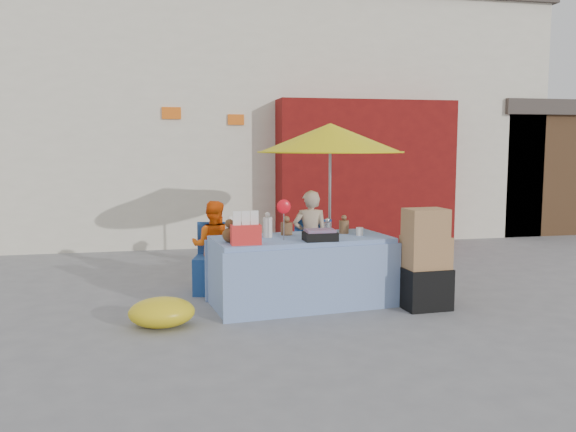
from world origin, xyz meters
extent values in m
plane|color=slate|center=(0.00, 0.00, 0.00)|extent=(80.00, 80.00, 0.00)
cube|color=silver|center=(0.00, 7.00, 2.25)|extent=(12.00, 5.00, 4.50)
cube|color=#3F3833|center=(0.00, 7.00, 4.70)|extent=(12.20, 5.20, 0.40)
cube|color=maroon|center=(2.20, 4.20, 1.30)|extent=(3.20, 0.60, 2.60)
cube|color=#4C331E|center=(6.50, 6.00, 1.20)|extent=(2.60, 3.00, 2.40)
cube|color=#3F3833|center=(6.50, 6.00, 2.55)|extent=(2.80, 3.20, 0.30)
cube|color=orange|center=(-1.20, 4.48, 2.35)|extent=(0.32, 0.04, 0.20)
cube|color=orange|center=(-0.10, 4.48, 2.25)|extent=(0.28, 0.04, 0.18)
cube|color=#7E99CB|center=(0.09, 0.43, 0.39)|extent=(2.06, 1.10, 0.78)
cube|color=#7E99CB|center=(0.15, -0.02, 0.36)|extent=(2.01, 0.26, 0.73)
cube|color=#7E99CB|center=(0.04, 0.88, 0.36)|extent=(2.01, 0.26, 0.73)
cylinder|color=white|center=(-0.70, 0.50, 0.87)|extent=(0.13, 0.13, 0.19)
cylinder|color=brown|center=(-0.50, 0.62, 0.86)|extent=(0.14, 0.14, 0.17)
cylinder|color=white|center=(-0.28, 0.49, 0.89)|extent=(0.11, 0.11, 0.23)
cylinder|color=brown|center=(-0.03, 0.62, 0.85)|extent=(0.15, 0.15, 0.15)
cylinder|color=#B2B2B7|center=(0.48, 0.70, 0.84)|extent=(0.10, 0.10, 0.12)
cylinder|color=brown|center=(0.65, 0.60, 0.86)|extent=(0.13, 0.13, 0.16)
cylinder|color=white|center=(0.41, 0.41, 0.82)|extent=(0.09, 0.09, 0.09)
cylinder|color=white|center=(0.78, 0.40, 0.82)|extent=(0.09, 0.09, 0.09)
sphere|color=brown|center=(-0.74, 0.23, 0.86)|extent=(0.16, 0.16, 0.16)
ellipsoid|color=red|center=(-0.15, 0.25, 1.15)|extent=(0.16, 0.07, 0.16)
cube|color=red|center=(-0.59, 0.04, 0.88)|extent=(0.33, 0.18, 0.21)
cube|color=black|center=(0.23, 0.13, 0.82)|extent=(0.38, 0.29, 0.09)
cube|color=navy|center=(-0.81, 1.20, 0.23)|extent=(0.57, 0.56, 0.45)
cube|color=navy|center=(-0.76, 1.42, 0.65)|extent=(0.48, 0.15, 0.40)
cube|color=navy|center=(0.44, 1.20, 0.23)|extent=(0.57, 0.56, 0.45)
cube|color=navy|center=(0.49, 1.42, 0.65)|extent=(0.48, 0.15, 0.40)
imported|color=#FF5D0D|center=(-0.81, 1.35, 0.56)|extent=(0.63, 0.54, 1.12)
imported|color=tan|center=(0.44, 1.35, 0.62)|extent=(0.51, 0.39, 1.23)
cylinder|color=gray|center=(0.74, 1.50, 1.00)|extent=(0.04, 0.04, 2.00)
cone|color=yellow|center=(0.74, 1.50, 1.90)|extent=(1.90, 1.90, 0.38)
cylinder|color=yellow|center=(0.74, 1.50, 1.72)|extent=(1.90, 1.90, 0.02)
cube|color=black|center=(1.40, -0.02, 0.23)|extent=(0.52, 0.44, 0.46)
cube|color=#A6724B|center=(1.40, -0.02, 0.63)|extent=(0.49, 0.39, 0.35)
cube|color=#A6724B|center=(1.38, -0.04, 0.96)|extent=(0.46, 0.35, 0.31)
ellipsoid|color=yellow|center=(-1.47, -0.11, 0.15)|extent=(0.69, 0.57, 0.30)
camera|label=1|loc=(-1.50, -6.16, 1.80)|focal=38.00mm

